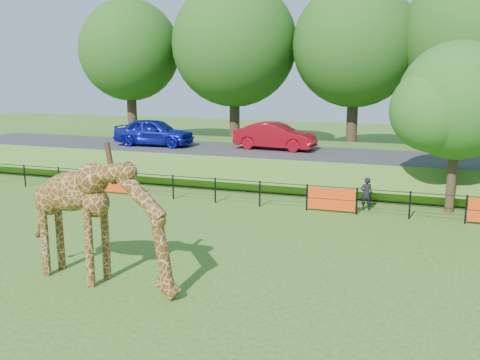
% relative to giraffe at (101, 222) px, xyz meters
% --- Properties ---
extents(ground, '(90.00, 90.00, 0.00)m').
position_rel_giraffe_xyz_m(ground, '(1.62, 1.25, -1.71)').
color(ground, '#315C17').
rests_on(ground, ground).
extents(giraffe, '(4.87, 1.62, 3.43)m').
position_rel_giraffe_xyz_m(giraffe, '(0.00, 0.00, 0.00)').
color(giraffe, '#583312').
rests_on(giraffe, ground).
extents(perimeter_fence, '(28.07, 0.10, 1.10)m').
position_rel_giraffe_xyz_m(perimeter_fence, '(1.62, 9.25, -1.16)').
color(perimeter_fence, black).
rests_on(perimeter_fence, ground).
extents(embankment, '(40.00, 9.00, 1.30)m').
position_rel_giraffe_xyz_m(embankment, '(1.62, 16.75, -1.06)').
color(embankment, '#315C17').
rests_on(embankment, ground).
extents(road, '(40.00, 5.00, 0.12)m').
position_rel_giraffe_xyz_m(road, '(1.62, 15.25, -0.35)').
color(road, '#323134').
rests_on(road, embankment).
extents(car_blue, '(4.53, 1.93, 1.53)m').
position_rel_giraffe_xyz_m(car_blue, '(-6.38, 15.21, 0.47)').
color(car_blue, '#161EB8').
rests_on(car_blue, road).
extents(car_red, '(4.47, 1.89, 1.43)m').
position_rel_giraffe_xyz_m(car_red, '(0.46, 16.00, 0.42)').
color(car_red, '#A50B18').
rests_on(car_red, road).
extents(visitor, '(0.58, 0.47, 1.37)m').
position_rel_giraffe_xyz_m(visitor, '(5.90, 10.09, -1.03)').
color(visitor, black).
rests_on(visitor, ground).
extents(tree_east, '(5.40, 4.71, 6.76)m').
position_rel_giraffe_xyz_m(tree_east, '(9.22, 10.88, 2.57)').
color(tree_east, '#2F2315').
rests_on(tree_east, ground).
extents(bg_tree_line, '(37.30, 8.80, 11.82)m').
position_rel_giraffe_xyz_m(bg_tree_line, '(3.51, 23.25, 5.48)').
color(bg_tree_line, '#2F2315').
rests_on(bg_tree_line, ground).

